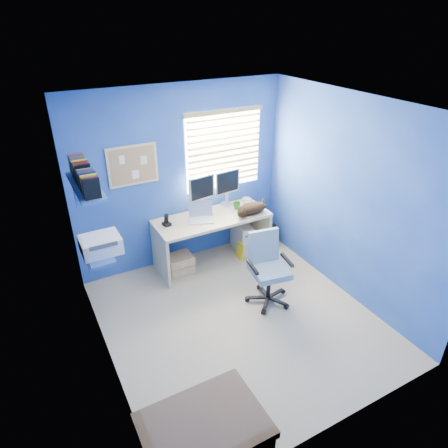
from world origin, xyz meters
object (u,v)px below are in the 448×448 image
laptop (201,213)px  office_chair (267,277)px  cat (252,208)px  tower_pc (242,237)px  desk (212,240)px

laptop → office_chair: laptop is taller
cat → tower_pc: (0.00, 0.26, -0.59)m
laptop → office_chair: (0.39, -1.07, -0.51)m
desk → office_chair: bearing=-78.6°
cat → office_chair: size_ratio=0.48×
laptop → tower_pc: size_ratio=0.73×
cat → tower_pc: 0.65m
desk → cat: (0.55, -0.16, 0.45)m
desk → cat: cat is taller
desk → cat: 0.73m
cat → tower_pc: size_ratio=0.98×
tower_pc → laptop: bearing=-167.1°
laptop → cat: 0.73m
laptop → office_chair: bearing=-50.4°
tower_pc → office_chair: office_chair is taller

